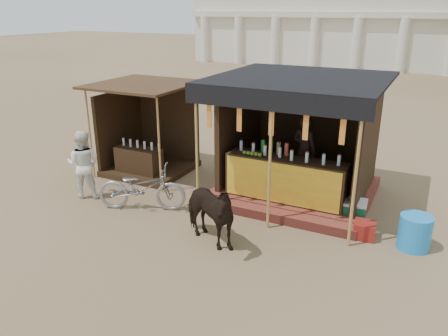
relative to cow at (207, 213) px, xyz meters
The scene contains 10 objects.
ground 0.82m from the cow, 114.49° to the right, with size 120.00×120.00×0.00m, color #846B4C.
main_stall 3.02m from the cow, 74.71° to the left, with size 3.60×3.61×2.78m.
secondary_stall 4.37m from the cow, 140.72° to the left, with size 2.40×2.40×2.38m.
cow is the anchor object (origin of this frame).
motorbike 2.10m from the cow, 160.84° to the left, with size 0.66×1.91×1.00m, color gray.
bystander 3.65m from the cow, 169.35° to the left, with size 0.77×0.60×1.58m, color white.
blue_barrel 3.80m from the cow, 23.83° to the left, with size 0.58×0.58×0.65m, color #1C85D9.
red_crate 3.05m from the cow, 30.50° to the left, with size 0.40×0.38×0.32m, color maroon.
cooler 3.09m from the cow, 44.10° to the left, with size 0.68×0.49×0.46m.
background_building 29.75m from the cow, 94.30° to the left, with size 26.00×7.45×8.18m.
Camera 1 is at (3.69, -5.85, 4.16)m, focal length 35.00 mm.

